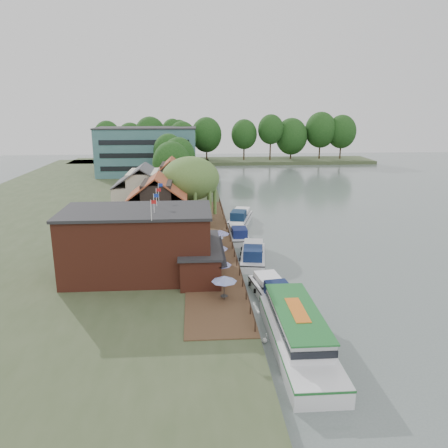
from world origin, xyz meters
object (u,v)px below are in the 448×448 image
object	(u,v)px
umbrella_0	(224,288)
umbrella_1	(220,271)
umbrella_5	(220,239)
willow	(191,192)
umbrella_2	(216,265)
pub	(157,243)
cottage_a	(158,206)
umbrella_4	(214,243)
swan	(264,340)
cottage_b	(144,192)
umbrella_3	(218,254)
cruiser_1	(253,252)
cruiser_2	(238,232)
cottage_c	(172,182)
tour_boat	(299,332)
hotel_block	(147,151)
cruiser_3	(240,216)
cruiser_0	(273,289)

from	to	relation	value
umbrella_0	umbrella_1	xyz separation A→B (m)	(-0.10, 4.26, 0.00)
umbrella_0	umbrella_5	world-z (taller)	same
willow	umbrella_2	world-z (taller)	willow
pub	cottage_a	size ratio (longest dim) A/B	2.33
umbrella_4	swan	bearing A→B (deg)	-80.91
cottage_b	umbrella_3	size ratio (longest dim) A/B	4.03
willow	umbrella_5	world-z (taller)	willow
pub	umbrella_1	size ratio (longest dim) A/B	8.42
cruiser_1	cruiser_2	distance (m)	9.37
umbrella_2	umbrella_4	xyz separation A→B (m)	(0.19, 7.59, 0.00)
cottage_a	swan	world-z (taller)	cottage_a
umbrella_2	umbrella_4	world-z (taller)	same
umbrella_3	umbrella_0	bearing A→B (deg)	-89.47
cottage_c	tour_boat	xyz separation A→B (m)	(11.95, -48.18, -3.66)
cottage_a	umbrella_0	bearing A→B (deg)	-70.77
cottage_a	umbrella_4	bearing A→B (deg)	-48.09
pub	hotel_block	distance (m)	71.49
cottage_b	umbrella_0	distance (m)	33.74
umbrella_3	cruiser_3	world-z (taller)	umbrella_3
cottage_b	umbrella_0	bearing A→B (deg)	-71.56
cottage_c	swan	xyz separation A→B (m)	(9.50, -46.89, -5.03)
hotel_block	cruiser_3	size ratio (longest dim) A/B	2.54
cottage_c	cruiser_3	distance (m)	15.42
hotel_block	cottage_a	distance (m)	56.47
cruiser_1	tour_boat	size ratio (longest dim) A/B	0.68
hotel_block	umbrella_5	distance (m)	64.51
cruiser_2	cruiser_1	bearing A→B (deg)	-84.95
umbrella_0	umbrella_4	distance (m)	13.70
tour_boat	pub	bearing A→B (deg)	130.03
cruiser_1	umbrella_1	bearing A→B (deg)	-108.91
cottage_b	hotel_block	bearing A→B (deg)	94.97
willow	umbrella_4	distance (m)	14.05
cruiser_0	cruiser_1	size ratio (longest dim) A/B	0.97
cruiser_1	umbrella_5	bearing A→B (deg)	157.21
umbrella_2	swan	world-z (taller)	umbrella_2
cottage_c	umbrella_1	bearing A→B (deg)	-79.89
umbrella_0	tour_boat	bearing A→B (deg)	-53.94
cottage_a	willow	distance (m)	6.80
umbrella_2	tour_boat	distance (m)	14.61
cottage_b	cruiser_2	world-z (taller)	cottage_b
umbrella_1	umbrella_5	xyz separation A→B (m)	(0.65, 11.11, 0.00)
umbrella_4	cruiser_1	bearing A→B (deg)	-8.82
cottage_c	umbrella_0	xyz separation A→B (m)	(6.63, -40.88, -2.96)
tour_boat	cottage_a	bearing A→B (deg)	113.84
umbrella_5	cruiser_0	bearing A→B (deg)	-71.79
umbrella_4	cruiser_1	distance (m)	4.94
hotel_block	umbrella_2	xyz separation A→B (m)	(14.16, -71.78, -4.86)
umbrella_2	swan	distance (m)	12.73
umbrella_4	cruiser_2	world-z (taller)	umbrella_4
pub	umbrella_3	distance (m)	7.42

